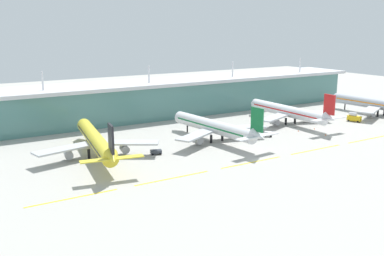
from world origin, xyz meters
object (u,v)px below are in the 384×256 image
object	(u,v)px
airliner_center	(215,127)
airliner_far_middle	(289,112)
safety_cone_nose_front	(314,129)
safety_cone_right_wingtip	(298,131)
safety_cone_left_wingtip	(326,135)
pushback_tug	(156,152)
airliner_near_middle	(96,141)
airliner_farthest	(379,105)
fuel_truck	(354,117)
baggage_cart	(268,134)

from	to	relation	value
airliner_center	airliner_far_middle	bearing A→B (deg)	10.44
airliner_center	airliner_far_middle	world-z (taller)	same
safety_cone_nose_front	safety_cone_right_wingtip	bearing A→B (deg)	175.19
airliner_center	safety_cone_left_wingtip	distance (m)	53.82
pushback_tug	safety_cone_right_wingtip	xyz separation A→B (m)	(77.24, -0.63, -0.75)
airliner_near_middle	airliner_farthest	bearing A→B (deg)	-1.96
airliner_center	fuel_truck	distance (m)	87.67
airliner_farthest	safety_cone_right_wingtip	size ratio (longest dim) A/B	96.08
safety_cone_right_wingtip	airliner_near_middle	bearing A→B (deg)	174.10
safety_cone_nose_front	airliner_near_middle	bearing A→B (deg)	174.20
baggage_cart	airliner_near_middle	bearing A→B (deg)	172.31
airliner_farthest	safety_cone_right_wingtip	world-z (taller)	airliner_farthest
pushback_tug	baggage_cart	xyz separation A→B (m)	(57.48, -1.09, 0.16)
airliner_near_middle	safety_cone_left_wingtip	size ratio (longest dim) A/B	97.23
safety_cone_left_wingtip	safety_cone_right_wingtip	xyz separation A→B (m)	(-4.71, 12.81, 0.00)
safety_cone_left_wingtip	safety_cone_nose_front	distance (m)	13.09
airliner_far_middle	baggage_cart	size ratio (longest dim) A/B	15.83
airliner_far_middle	safety_cone_nose_front	world-z (taller)	airliner_far_middle
airliner_near_middle	pushback_tug	xyz separation A→B (m)	(21.20, -9.53, -5.35)
airliner_near_middle	fuel_truck	bearing A→B (deg)	-3.57
airliner_farthest	safety_cone_nose_front	world-z (taller)	airliner_farthest
pushback_tug	airliner_near_middle	bearing A→B (deg)	155.79
airliner_center	safety_cone_right_wingtip	world-z (taller)	airliner_center
pushback_tug	baggage_cart	world-z (taller)	baggage_cart
airliner_farthest	safety_cone_nose_front	xyz separation A→B (m)	(-57.15, -5.35, -6.10)
airliner_farthest	fuel_truck	bearing A→B (deg)	-172.96
fuel_truck	safety_cone_right_wingtip	size ratio (longest dim) A/B	10.93
airliner_far_middle	safety_cone_left_wingtip	size ratio (longest dim) A/B	89.58
airliner_farthest	safety_cone_right_wingtip	distance (m)	67.57
airliner_farthest	baggage_cart	distance (m)	87.20
baggage_cart	safety_cone_right_wingtip	distance (m)	19.78
pushback_tug	safety_cone_left_wingtip	size ratio (longest dim) A/B	7.05
pushback_tug	safety_cone_nose_front	size ratio (longest dim) A/B	7.05
airliner_near_middle	safety_cone_right_wingtip	distance (m)	99.15
airliner_far_middle	airliner_center	bearing A→B (deg)	-169.56
baggage_cart	safety_cone_nose_front	distance (m)	29.78
airliner_far_middle	fuel_truck	xyz separation A→B (m)	(33.85, -14.23, -4.19)
safety_cone_left_wingtip	safety_cone_nose_front	size ratio (longest dim) A/B	1.00
airliner_center	pushback_tug	bearing A→B (deg)	-170.83
airliner_far_middle	baggage_cart	world-z (taller)	airliner_far_middle
airliner_near_middle	fuel_truck	world-z (taller)	airliner_near_middle
fuel_truck	safety_cone_nose_front	size ratio (longest dim) A/B	10.93
airliner_center	fuel_truck	bearing A→B (deg)	-2.85
airliner_far_middle	safety_cone_left_wingtip	distance (m)	29.31
safety_cone_right_wingtip	safety_cone_left_wingtip	bearing A→B (deg)	-69.82
airliner_near_middle	baggage_cart	xyz separation A→B (m)	(78.68, -10.62, -5.19)
airliner_far_middle	safety_cone_nose_front	distance (m)	17.67
airliner_near_middle	baggage_cart	size ratio (longest dim) A/B	17.18
fuel_truck	baggage_cart	bearing A→B (deg)	-178.28
airliner_near_middle	baggage_cart	distance (m)	79.56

